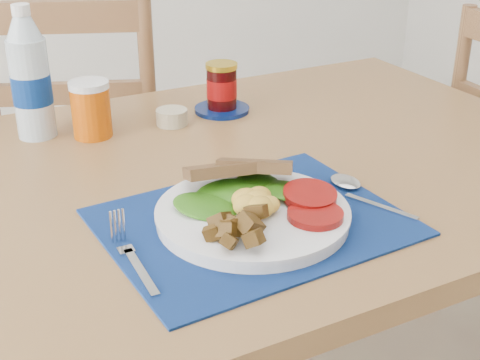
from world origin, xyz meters
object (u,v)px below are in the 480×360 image
Objects in this scene: juice_glass at (91,111)px; jam_on_saucer at (222,90)px; breakfast_plate at (251,211)px; chair_far at (82,133)px; water_bottle at (31,80)px.

jam_on_saucer reaches higher than juice_glass.
breakfast_plate is 0.46m from juice_glass.
chair_far is 0.91m from breakfast_plate.
jam_on_saucer is (0.18, 0.46, 0.02)m from breakfast_plate.
chair_far is 0.51m from water_bottle.
chair_far is 11.20× the size of juice_glass.
water_bottle reaches higher than jam_on_saucer.
breakfast_plate is at bearing 113.27° from chair_far.
jam_on_saucer is (0.20, -0.43, 0.21)m from chair_far.
breakfast_plate is 0.55m from water_bottle.
jam_on_saucer is (0.38, -0.04, -0.07)m from water_bottle.
juice_glass is at bearing -28.95° from water_bottle.
water_bottle is at bearing 151.05° from juice_glass.
water_bottle is 0.39m from jam_on_saucer.
juice_glass is (-0.08, -0.44, 0.22)m from chair_far.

